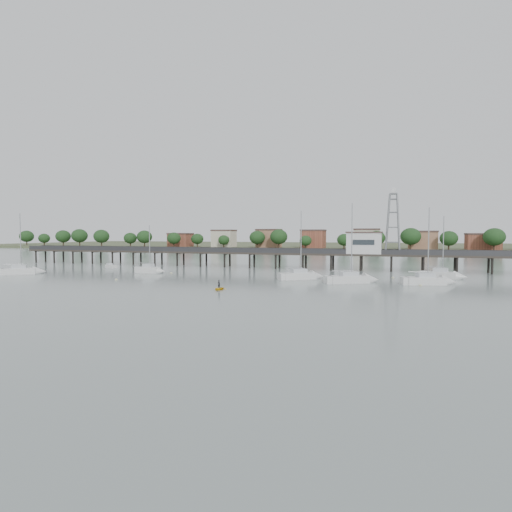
{
  "coord_description": "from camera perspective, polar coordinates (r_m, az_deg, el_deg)",
  "views": [
    {
      "loc": [
        32.11,
        -45.55,
        8.83
      ],
      "look_at": [
        3.52,
        42.0,
        4.0
      ],
      "focal_mm": 30.0,
      "sensor_mm": 36.0,
      "label": 1
    }
  ],
  "objects": [
    {
      "name": "ground_plane",
      "position": [
        56.42,
        -16.98,
        -6.13
      ],
      "size": [
        500.0,
        500.0,
        0.0
      ],
      "primitive_type": "plane",
      "color": "slate",
      "rests_on": "ground"
    },
    {
      "name": "pier",
      "position": [
        110.44,
        1.16,
        0.39
      ],
      "size": [
        150.0,
        5.0,
        5.5
      ],
      "color": "#2D2823",
      "rests_on": "ground"
    },
    {
      "name": "pier_building",
      "position": [
        105.81,
        14.24,
        1.74
      ],
      "size": [
        8.4,
        5.4,
        5.3
      ],
      "color": "silver",
      "rests_on": "ground"
    },
    {
      "name": "lattice_tower",
      "position": [
        105.58,
        17.8,
        4.09
      ],
      "size": [
        3.2,
        3.2,
        15.5
      ],
      "color": "slate",
      "rests_on": "ground"
    },
    {
      "name": "sailboat_a",
      "position": [
        106.16,
        -28.29,
        -1.78
      ],
      "size": [
        8.03,
        7.42,
        13.99
      ],
      "rotation": [
        0.0,
        0.0,
        0.71
      ],
      "color": "silver",
      "rests_on": "ground"
    },
    {
      "name": "sailboat_e",
      "position": [
        91.96,
        24.11,
        -2.37
      ],
      "size": [
        8.11,
        4.21,
        12.92
      ],
      "rotation": [
        0.0,
        0.0,
        -0.26
      ],
      "color": "silver",
      "rests_on": "ground"
    },
    {
      "name": "sailboat_d",
      "position": [
        80.41,
        22.57,
        -3.08
      ],
      "size": [
        8.91,
        4.89,
        14.11
      ],
      "rotation": [
        0.0,
        0.0,
        0.3
      ],
      "color": "silver",
      "rests_on": "ground"
    },
    {
      "name": "sailboat_b",
      "position": [
        98.78,
        -13.69,
        -1.83
      ],
      "size": [
        6.72,
        2.07,
        11.2
      ],
      "rotation": [
        0.0,
        0.0,
        -0.02
      ],
      "color": "silver",
      "rests_on": "ground"
    },
    {
      "name": "sailboat_c",
      "position": [
        79.08,
        13.33,
        -3.03
      ],
      "size": [
        9.37,
        6.56,
        15.05
      ],
      "rotation": [
        0.0,
        0.0,
        0.47
      ],
      "color": "silver",
      "rests_on": "ground"
    },
    {
      "name": "sailboat_f",
      "position": [
        83.68,
        6.58,
        -2.64
      ],
      "size": [
        8.32,
        6.92,
        13.95
      ],
      "rotation": [
        0.0,
        0.0,
        0.62
      ],
      "color": "silver",
      "rests_on": "ground"
    },
    {
      "name": "white_tender",
      "position": [
        115.92,
        -18.79,
        -1.32
      ],
      "size": [
        3.73,
        2.64,
        1.34
      ],
      "rotation": [
        0.0,
        0.0,
        -0.39
      ],
      "color": "silver",
      "rests_on": "ground"
    },
    {
      "name": "yellow_dinghy",
      "position": [
        67.72,
        -4.96,
        -4.5
      ],
      "size": [
        1.88,
        0.61,
        2.6
      ],
      "primitive_type": "imported",
      "rotation": [
        0.0,
        0.0,
        0.04
      ],
      "color": "yellow",
      "rests_on": "ground"
    },
    {
      "name": "dinghy_occupant",
      "position": [
        67.72,
        -4.96,
        -4.5
      ],
      "size": [
        0.9,
        1.34,
        0.3
      ],
      "primitive_type": "imported",
      "rotation": [
        0.0,
        0.0,
        2.75
      ],
      "color": "black",
      "rests_on": "ground"
    },
    {
      "name": "mooring_buoys",
      "position": [
        85.87,
        -5.19,
        -2.86
      ],
      "size": [
        79.96,
        20.59,
        0.39
      ],
      "color": "beige",
      "rests_on": "ground"
    },
    {
      "name": "far_shore",
      "position": [
        286.99,
        11.73,
        1.36
      ],
      "size": [
        500.0,
        170.0,
        10.4
      ],
      "color": "#475133",
      "rests_on": "ground"
    }
  ]
}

